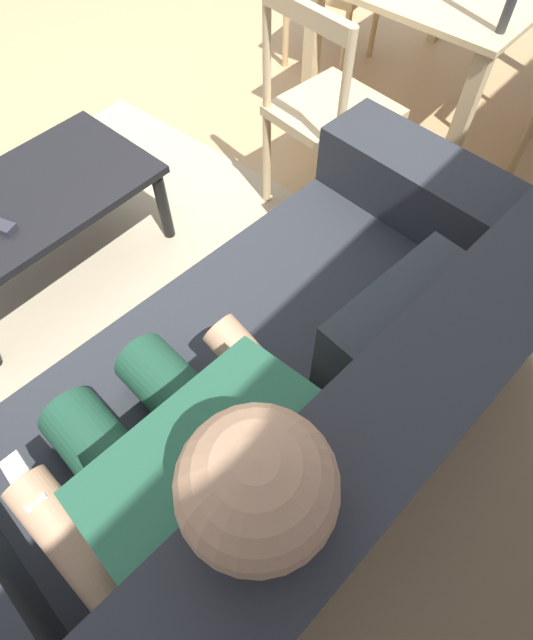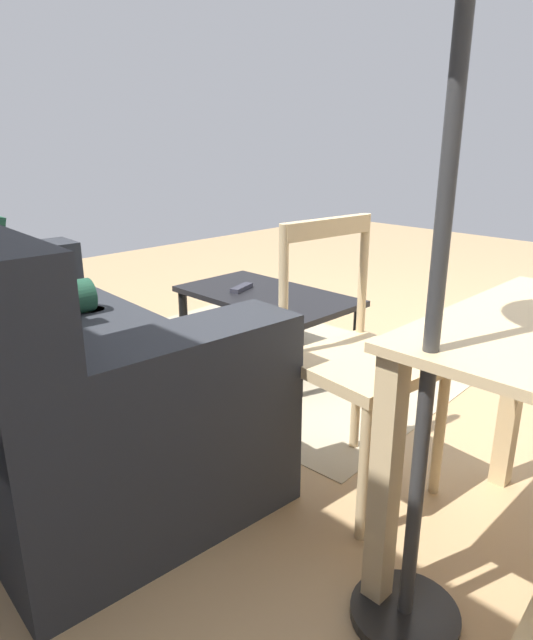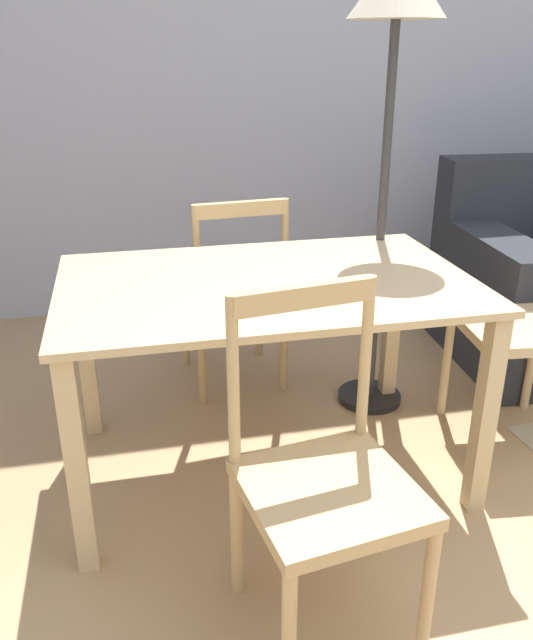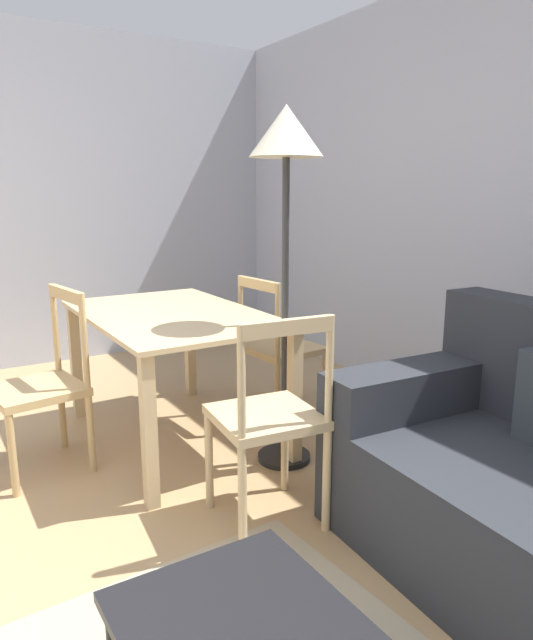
# 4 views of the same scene
# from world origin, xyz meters

# --- Properties ---
(wall_back) EXTENTS (6.34, 0.12, 2.68)m
(wall_back) POSITION_xyz_m (0.00, 3.01, 1.34)
(wall_back) COLOR #B2B7C6
(wall_back) RESTS_ON ground_plane
(dining_table) EXTENTS (1.39, 0.88, 0.75)m
(dining_table) POSITION_xyz_m (-1.13, 1.23, 0.64)
(dining_table) COLOR #D1B27F
(dining_table) RESTS_ON ground_plane
(dining_chair_near_wall) EXTENTS (0.46, 0.46, 0.89)m
(dining_chair_near_wall) POSITION_xyz_m (-1.13, 1.94, 0.44)
(dining_chair_near_wall) COLOR tan
(dining_chair_near_wall) RESTS_ON ground_plane
(dining_chair_facing_couch) EXTENTS (0.46, 0.46, 0.93)m
(dining_chair_facing_couch) POSITION_xyz_m (-0.10, 1.22, 0.47)
(dining_chair_facing_couch) COLOR #D1B27F
(dining_chair_facing_couch) RESTS_ON ground_plane
(dining_chair_by_doorway) EXTENTS (0.48, 0.48, 0.93)m
(dining_chair_by_doorway) POSITION_xyz_m (-1.13, 0.52, 0.44)
(dining_chair_by_doorway) COLOR tan
(dining_chair_by_doorway) RESTS_ON ground_plane
(floor_lamp) EXTENTS (0.36, 0.36, 1.80)m
(floor_lamp) POSITION_xyz_m (-0.57, 1.61, 1.52)
(floor_lamp) COLOR black
(floor_lamp) RESTS_ON ground_plane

